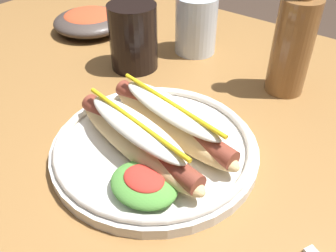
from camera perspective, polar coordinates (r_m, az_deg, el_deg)
dining_table at (r=0.66m, az=-1.42°, el=-4.70°), size 1.30×0.91×0.74m
hot_dog_plate at (r=0.50m, az=-2.16°, el=-2.34°), size 0.29×0.29×0.08m
soda_cup at (r=0.70m, az=-5.39°, el=13.58°), size 0.09×0.09×0.12m
water_cup at (r=0.76m, az=4.36°, el=15.39°), size 0.08×0.08×0.11m
glass_bottle at (r=0.64m, az=18.93°, el=12.49°), size 0.07×0.07×0.25m
side_bowl at (r=0.89m, az=-12.08°, el=15.72°), size 0.16×0.16×0.05m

